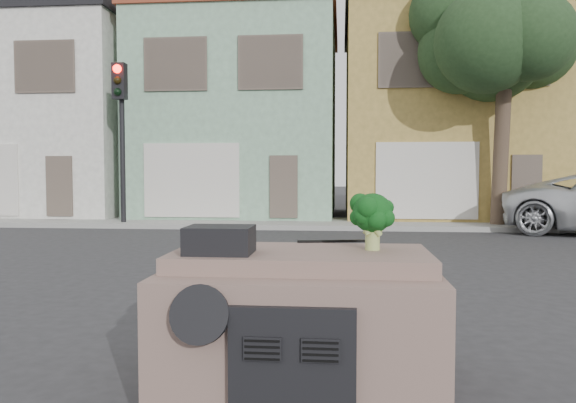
# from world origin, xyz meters

# --- Properties ---
(ground_plane) EXTENTS (120.00, 120.00, 0.00)m
(ground_plane) POSITION_xyz_m (0.00, 0.00, 0.00)
(ground_plane) COLOR #303033
(ground_plane) RESTS_ON ground
(sidewalk) EXTENTS (40.00, 3.00, 0.15)m
(sidewalk) POSITION_xyz_m (0.00, 10.50, 0.07)
(sidewalk) COLOR gray
(sidewalk) RESTS_ON ground
(townhouse_white) EXTENTS (7.20, 8.20, 7.55)m
(townhouse_white) POSITION_xyz_m (-11.00, 14.50, 3.77)
(townhouse_white) COLOR silver
(townhouse_white) RESTS_ON ground
(townhouse_mint) EXTENTS (7.20, 8.20, 7.55)m
(townhouse_mint) POSITION_xyz_m (-3.50, 14.50, 3.77)
(townhouse_mint) COLOR #84AE8F
(townhouse_mint) RESTS_ON ground
(townhouse_tan) EXTENTS (7.20, 8.20, 7.55)m
(townhouse_tan) POSITION_xyz_m (4.00, 14.50, 3.77)
(townhouse_tan) COLOR #AD8E43
(townhouse_tan) RESTS_ON ground
(traffic_signal) EXTENTS (0.40, 0.40, 5.10)m
(traffic_signal) POSITION_xyz_m (-6.50, 9.50, 2.55)
(traffic_signal) COLOR black
(traffic_signal) RESTS_ON ground
(tree_near) EXTENTS (4.40, 4.00, 8.50)m
(tree_near) POSITION_xyz_m (5.00, 9.80, 4.25)
(tree_near) COLOR #223B1D
(tree_near) RESTS_ON ground
(car_dashboard) EXTENTS (2.00, 1.80, 1.12)m
(car_dashboard) POSITION_xyz_m (0.00, -3.00, 0.56)
(car_dashboard) COLOR #7B6056
(car_dashboard) RESTS_ON ground
(instrument_hump) EXTENTS (0.48, 0.38, 0.20)m
(instrument_hump) POSITION_xyz_m (-0.58, -3.35, 1.22)
(instrument_hump) COLOR black
(instrument_hump) RESTS_ON car_dashboard
(wiper_arm) EXTENTS (0.69, 0.15, 0.02)m
(wiper_arm) POSITION_xyz_m (0.28, -2.62, 1.13)
(wiper_arm) COLOR black
(wiper_arm) RESTS_ON car_dashboard
(broccoli) EXTENTS (0.38, 0.38, 0.44)m
(broccoli) POSITION_xyz_m (0.54, -3.06, 1.34)
(broccoli) COLOR #0C3910
(broccoli) RESTS_ON car_dashboard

